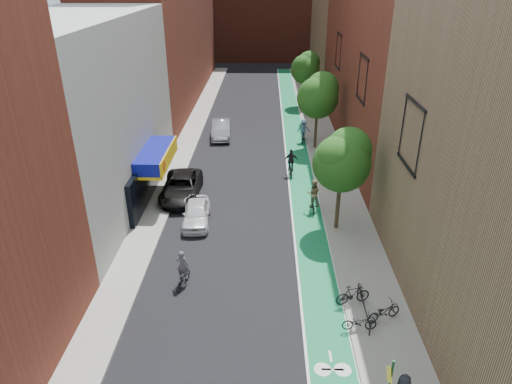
# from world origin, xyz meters

# --- Properties ---
(ground) EXTENTS (160.00, 160.00, 0.00)m
(ground) POSITION_xyz_m (0.00, 0.00, 0.00)
(ground) COLOR black
(ground) RESTS_ON ground
(bike_lane) EXTENTS (2.00, 68.00, 0.01)m
(bike_lane) POSITION_xyz_m (4.00, 26.00, 0.01)
(bike_lane) COLOR #167E43
(bike_lane) RESTS_ON ground
(sidewalk_left) EXTENTS (2.00, 68.00, 0.15)m
(sidewalk_left) POSITION_xyz_m (-6.00, 26.00, 0.07)
(sidewalk_left) COLOR gray
(sidewalk_left) RESTS_ON ground
(sidewalk_right) EXTENTS (3.00, 68.00, 0.15)m
(sidewalk_right) POSITION_xyz_m (6.50, 26.00, 0.07)
(sidewalk_right) COLOR gray
(sidewalk_right) RESTS_ON ground
(building_left_white) EXTENTS (8.00, 20.00, 12.00)m
(building_left_white) POSITION_xyz_m (-11.00, 14.00, 6.00)
(building_left_white) COLOR silver
(building_left_white) RESTS_ON ground
(building_left_far_red) EXTENTS (8.00, 36.00, 22.00)m
(building_left_far_red) POSITION_xyz_m (-11.00, 42.00, 11.00)
(building_left_far_red) COLOR maroon
(building_left_far_red) RESTS_ON ground
(building_right_mid_red) EXTENTS (8.00, 28.00, 22.00)m
(building_right_mid_red) POSITION_xyz_m (12.00, 26.00, 11.00)
(building_right_mid_red) COLOR maroon
(building_right_mid_red) RESTS_ON ground
(building_right_far_tan) EXTENTS (8.00, 20.00, 18.00)m
(building_right_far_tan) POSITION_xyz_m (12.00, 50.00, 9.00)
(building_right_far_tan) COLOR #8C6B4C
(building_right_far_tan) RESTS_ON ground
(tree_near) EXTENTS (3.40, 3.36, 6.42)m
(tree_near) POSITION_xyz_m (5.65, 10.02, 4.66)
(tree_near) COLOR #332619
(tree_near) RESTS_ON ground
(tree_mid) EXTENTS (3.55, 3.53, 6.74)m
(tree_mid) POSITION_xyz_m (5.65, 24.02, 4.89)
(tree_mid) COLOR #332619
(tree_mid) RESTS_ON ground
(tree_far) EXTENTS (3.30, 3.25, 6.21)m
(tree_far) POSITION_xyz_m (5.65, 38.02, 4.50)
(tree_far) COLOR #332619
(tree_far) RESTS_ON ground
(parked_car_white) EXTENTS (1.89, 4.13, 1.37)m
(parked_car_white) POSITION_xyz_m (-3.06, 10.64, 0.69)
(parked_car_white) COLOR silver
(parked_car_white) RESTS_ON ground
(parked_car_black) EXTENTS (2.75, 5.64, 1.54)m
(parked_car_black) POSITION_xyz_m (-4.60, 14.21, 0.77)
(parked_car_black) COLOR black
(parked_car_black) RESTS_ON ground
(parked_car_silver) EXTENTS (2.01, 4.94, 1.60)m
(parked_car_silver) POSITION_xyz_m (-3.00, 26.97, 0.80)
(parked_car_silver) COLOR #979A9F
(parked_car_silver) RESTS_ON ground
(cyclist_lead) EXTENTS (0.92, 1.72, 1.98)m
(cyclist_lead) POSITION_xyz_m (-2.86, 4.30, 0.67)
(cyclist_lead) COLOR black
(cyclist_lead) RESTS_ON ground
(cyclist_lane_near) EXTENTS (0.91, 1.80, 2.20)m
(cyclist_lane_near) POSITION_xyz_m (4.38, 12.40, 0.94)
(cyclist_lane_near) COLOR black
(cyclist_lane_near) RESTS_ON ground
(cyclist_lane_mid) EXTENTS (1.05, 1.72, 2.13)m
(cyclist_lane_mid) POSITION_xyz_m (3.20, 18.10, 0.82)
(cyclist_lane_mid) COLOR black
(cyclist_lane_mid) RESTS_ON ground
(cyclist_lane_far) EXTENTS (1.30, 1.79, 2.19)m
(cyclist_lane_far) POSITION_xyz_m (4.70, 25.74, 0.99)
(cyclist_lane_far) COLOR black
(cyclist_lane_far) RESTS_ON ground
(parked_bike_near) EXTENTS (1.82, 1.27, 0.91)m
(parked_bike_near) POSITION_xyz_m (6.60, 1.80, 0.60)
(parked_bike_near) COLOR black
(parked_bike_near) RESTS_ON sidewalk_right
(parked_bike_mid) EXTENTS (1.78, 0.93, 1.03)m
(parked_bike_mid) POSITION_xyz_m (5.40, 2.90, 0.66)
(parked_bike_mid) COLOR black
(parked_bike_mid) RESTS_ON sidewalk_right
(parked_bike_far) EXTENTS (1.55, 0.60, 0.80)m
(parked_bike_far) POSITION_xyz_m (5.40, 1.15, 0.55)
(parked_bike_far) COLOR black
(parked_bike_far) RESTS_ON sidewalk_right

